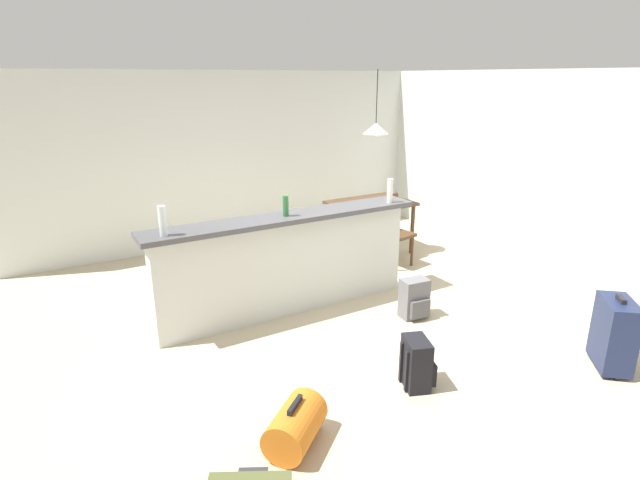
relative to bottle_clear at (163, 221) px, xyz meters
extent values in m
cube|color=#BCAD8E|center=(1.78, -0.29, -1.23)|extent=(13.00, 13.00, 0.05)
cube|color=silver|center=(1.78, 2.76, 0.04)|extent=(6.60, 0.10, 2.50)
cube|color=silver|center=(4.83, 0.01, 0.04)|extent=(0.10, 6.00, 2.50)
cube|color=silver|center=(1.25, 0.06, -0.70)|extent=(2.80, 0.20, 1.02)
cube|color=#4C4C51|center=(1.25, 0.06, -0.16)|extent=(2.96, 0.40, 0.05)
cylinder|color=silver|center=(0.00, 0.00, 0.00)|extent=(0.07, 0.07, 0.27)
cylinder|color=#2D6B38|center=(1.22, 0.04, -0.03)|extent=(0.06, 0.06, 0.21)
cylinder|color=silver|center=(2.48, -0.03, 0.00)|extent=(0.06, 0.06, 0.27)
cube|color=#4C331E|center=(3.13, 1.21, -0.49)|extent=(1.10, 0.80, 0.04)
cylinder|color=#4C331E|center=(2.64, 0.87, -0.86)|extent=(0.06, 0.06, 0.70)
cylinder|color=#4C331E|center=(3.62, 0.87, -0.86)|extent=(0.06, 0.06, 0.70)
cylinder|color=#4C331E|center=(2.64, 1.55, -0.86)|extent=(0.06, 0.06, 0.70)
cylinder|color=#4C331E|center=(3.62, 1.55, -0.86)|extent=(0.06, 0.06, 0.70)
cube|color=#4C331E|center=(3.11, 0.60, -0.78)|extent=(0.46, 0.46, 0.04)
cube|color=#4C331E|center=(3.08, 0.78, -0.52)|extent=(0.40, 0.11, 0.48)
cylinder|color=#4C331E|center=(2.98, 0.41, -1.00)|extent=(0.04, 0.04, 0.41)
cylinder|color=#4C331E|center=(3.29, 0.47, -1.00)|extent=(0.04, 0.04, 0.41)
cylinder|color=#4C331E|center=(2.92, 0.73, -1.00)|extent=(0.04, 0.04, 0.41)
cylinder|color=#4C331E|center=(3.24, 0.78, -1.00)|extent=(0.04, 0.04, 0.41)
cylinder|color=black|center=(3.12, 1.12, 0.95)|extent=(0.01, 0.01, 0.69)
cone|color=white|center=(3.12, 1.12, 0.55)|extent=(0.34, 0.34, 0.14)
sphere|color=white|center=(3.12, 1.12, 0.47)|extent=(0.07, 0.07, 0.07)
cube|color=#2D2D33|center=(-0.08, -2.05, -1.10)|extent=(0.23, 0.21, 0.02)
cylinder|color=orange|center=(0.34, -1.81, -1.06)|extent=(0.56, 0.54, 0.30)
cube|color=black|center=(0.34, -1.81, -0.89)|extent=(0.17, 0.15, 0.04)
cube|color=black|center=(1.51, -1.69, -1.00)|extent=(0.27, 0.33, 0.42)
cube|color=black|center=(1.61, -1.73, -1.07)|extent=(0.14, 0.23, 0.19)
cube|color=black|center=(1.39, -1.72, -1.02)|extent=(0.04, 0.04, 0.36)
cube|color=black|center=(1.44, -1.58, -1.02)|extent=(0.04, 0.04, 0.36)
cube|color=#1E284C|center=(3.13, -2.33, -0.88)|extent=(0.47, 0.49, 0.60)
cylinder|color=black|center=(3.26, -2.19, -1.18)|extent=(0.06, 0.07, 0.06)
cylinder|color=black|center=(3.01, -2.47, -1.18)|extent=(0.06, 0.07, 0.06)
cube|color=#232328|center=(3.13, -2.33, -0.56)|extent=(0.12, 0.13, 0.04)
cube|color=slate|center=(2.32, -0.71, -1.00)|extent=(0.30, 0.21, 0.42)
cube|color=#515155|center=(2.31, -0.82, -1.07)|extent=(0.23, 0.08, 0.19)
cube|color=black|center=(2.26, -0.60, -1.02)|extent=(0.04, 0.03, 0.36)
cube|color=black|center=(2.40, -0.62, -1.02)|extent=(0.04, 0.03, 0.36)
camera|label=1|loc=(-0.97, -4.37, 1.20)|focal=28.37mm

